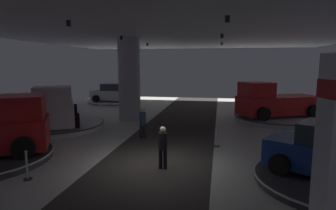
{
  "coord_description": "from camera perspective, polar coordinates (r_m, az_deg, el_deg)",
  "views": [
    {
      "loc": [
        2.4,
        -10.36,
        3.84
      ],
      "look_at": [
        -0.6,
        6.25,
        1.4
      ],
      "focal_mm": 30.76,
      "sensor_mm": 36.0,
      "label": 1
    }
  ],
  "objects": [
    {
      "name": "visitor_walking_far",
      "position": [
        14.84,
        -5.02,
        -3.21
      ],
      "size": [
        0.32,
        0.32,
        1.59
      ],
      "color": "black",
      "rests_on": "ground"
    },
    {
      "name": "stanchion_b",
      "position": [
        10.85,
        -26.15,
        -11.3
      ],
      "size": [
        0.28,
        0.28,
        1.01
      ],
      "color": "#333338",
      "rests_on": "ground"
    },
    {
      "name": "display_platform_mid_left",
      "position": [
        18.57,
        -21.38,
        -3.74
      ],
      "size": [
        5.68,
        5.68,
        0.31
      ],
      "color": "silver",
      "rests_on": "ground"
    },
    {
      "name": "display_car_deep_left",
      "position": [
        28.07,
        -10.71,
        2.29
      ],
      "size": [
        4.28,
        2.31,
        1.71
      ],
      "color": "silver",
      "rests_on": "display_platform_deep_left"
    },
    {
      "name": "display_platform_deep_left",
      "position": [
        28.16,
        -10.6,
        0.53
      ],
      "size": [
        4.96,
        4.96,
        0.24
      ],
      "color": "silver",
      "rests_on": "ground"
    },
    {
      "name": "ceiling_with_spotlights",
      "position": [
        10.77,
        -2.91,
        17.34
      ],
      "size": [
        24.0,
        44.0,
        0.39
      ],
      "color": "silver"
    },
    {
      "name": "stanchion_a",
      "position": [
        13.64,
        9.65,
        -6.63
      ],
      "size": [
        0.28,
        0.28,
        1.01
      ],
      "color": "#333338",
      "rests_on": "ground"
    },
    {
      "name": "ground",
      "position": [
        11.32,
        -2.7,
        -11.76
      ],
      "size": [
        24.0,
        44.0,
        0.06
      ],
      "color": "silver"
    },
    {
      "name": "pickup_truck_far_right",
      "position": [
        20.41,
        20.25,
        0.49
      ],
      "size": [
        5.68,
        4.36,
        2.3
      ],
      "color": "red",
      "rests_on": "display_platform_far_right"
    },
    {
      "name": "display_platform_near_right",
      "position": [
        10.88,
        30.26,
        -12.82
      ],
      "size": [
        5.05,
        5.05,
        0.25
      ],
      "color": "#333338",
      "rests_on": "ground"
    },
    {
      "name": "display_platform_far_right",
      "position": [
        20.76,
        20.82,
        -2.45
      ],
      "size": [
        5.68,
        5.68,
        0.34
      ],
      "color": "#B7B7BC",
      "rests_on": "ground"
    },
    {
      "name": "visitor_walking_near",
      "position": [
        10.56,
        -1.03,
        -7.91
      ],
      "size": [
        0.32,
        0.32,
        1.59
      ],
      "color": "black",
      "rests_on": "ground"
    },
    {
      "name": "column_left",
      "position": [
        19.77,
        -7.7,
        4.99
      ],
      "size": [
        1.48,
        1.48,
        5.5
      ],
      "color": "silver",
      "rests_on": "ground"
    },
    {
      "name": "pickup_truck_mid_left",
      "position": [
        18.07,
        -21.59,
        -0.61
      ],
      "size": [
        4.54,
        5.64,
        2.3
      ],
      "color": "silver",
      "rests_on": "display_platform_mid_left"
    }
  ]
}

